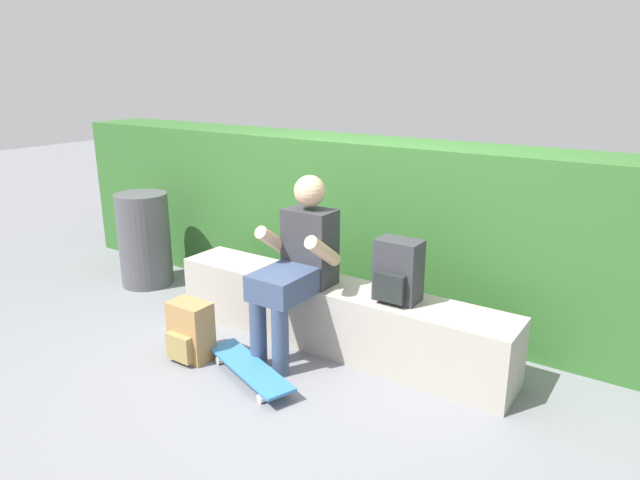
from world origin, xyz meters
The scene contains 8 objects.
ground_plane centered at (0.00, 0.00, 0.00)m, with size 24.00×24.00×0.00m, color slate.
bench_main centered at (0.00, 0.40, 0.23)m, with size 2.53×0.40×0.46m.
person_skater centered at (-0.16, 0.20, 0.66)m, with size 0.49×0.62×1.21m.
skateboard_near_person centered at (-0.20, -0.28, 0.07)m, with size 0.82×0.46×0.09m.
backpack_on_bench centered at (0.48, 0.39, 0.66)m, with size 0.28×0.23×0.40m.
backpack_on_ground centered at (-0.70, -0.29, 0.19)m, with size 0.28×0.23×0.40m.
hedge_row centered at (-0.36, 1.24, 0.68)m, with size 5.91×0.61×1.35m.
trash_bin centered at (-2.07, 0.48, 0.42)m, with size 0.45×0.45×0.83m.
Camera 1 is at (1.96, -2.67, 1.88)m, focal length 31.89 mm.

